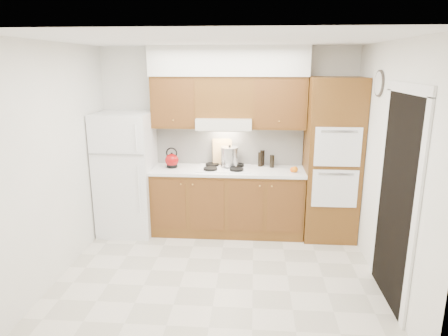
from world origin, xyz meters
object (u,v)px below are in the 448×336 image
at_px(fridge, 127,173).
at_px(kettle, 172,160).
at_px(oven_cabinet, 332,160).
at_px(stock_pot, 230,156).

height_order(fridge, kettle, fridge).
bearing_deg(fridge, oven_cabinet, 0.70).
bearing_deg(kettle, stock_pot, 0.93).
distance_m(fridge, oven_cabinet, 2.86).
relative_size(fridge, stock_pot, 6.70).
distance_m(oven_cabinet, kettle, 2.21).
height_order(oven_cabinet, kettle, oven_cabinet).
xyz_separation_m(fridge, stock_pot, (1.45, 0.15, 0.24)).
relative_size(fridge, oven_cabinet, 0.78).
distance_m(fridge, stock_pot, 1.48).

